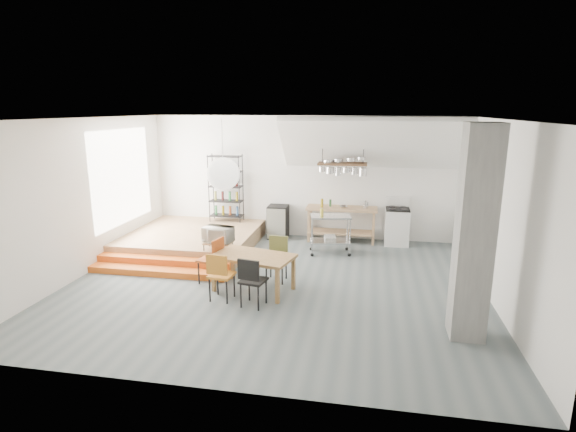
% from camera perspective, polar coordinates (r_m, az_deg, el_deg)
% --- Properties ---
extents(floor, '(8.00, 8.00, 0.00)m').
position_cam_1_polar(floor, '(8.99, -1.74, -8.57)').
color(floor, '#566264').
rests_on(floor, ground).
extents(wall_back, '(8.00, 0.04, 3.20)m').
position_cam_1_polar(wall_back, '(11.91, 1.73, 4.93)').
color(wall_back, silver).
rests_on(wall_back, ground).
extents(wall_left, '(0.04, 7.00, 3.20)m').
position_cam_1_polar(wall_left, '(10.13, -24.54, 2.17)').
color(wall_left, silver).
rests_on(wall_left, ground).
extents(wall_right, '(0.04, 7.00, 3.20)m').
position_cam_1_polar(wall_right, '(8.63, 25.13, 0.31)').
color(wall_right, silver).
rests_on(wall_right, ground).
extents(ceiling, '(8.00, 7.00, 0.02)m').
position_cam_1_polar(ceiling, '(8.33, -1.90, 12.27)').
color(ceiling, white).
rests_on(ceiling, wall_back).
extents(slope_ceiling, '(4.40, 1.44, 1.32)m').
position_cam_1_polar(slope_ceiling, '(11.07, 10.65, 9.00)').
color(slope_ceiling, white).
rests_on(slope_ceiling, wall_back).
extents(window_pane, '(0.02, 2.50, 2.20)m').
position_cam_1_polar(window_pane, '(11.33, -20.28, 4.67)').
color(window_pane, white).
rests_on(window_pane, wall_left).
extents(platform, '(3.00, 3.00, 0.40)m').
position_cam_1_polar(platform, '(11.45, -11.96, -2.90)').
color(platform, '#98754C').
rests_on(platform, ground).
extents(step_lower, '(3.00, 0.35, 0.13)m').
position_cam_1_polar(step_lower, '(9.81, -16.21, -6.78)').
color(step_lower, '#DB5F19').
rests_on(step_lower, ground).
extents(step_upper, '(3.00, 0.35, 0.27)m').
position_cam_1_polar(step_upper, '(10.09, -15.36, -5.77)').
color(step_upper, '#DB5F19').
rests_on(step_upper, ground).
extents(concrete_column, '(0.50, 0.50, 3.20)m').
position_cam_1_polar(concrete_column, '(7.05, 22.60, -2.20)').
color(concrete_column, slate).
rests_on(concrete_column, ground).
extents(kitchen_counter, '(1.80, 0.60, 0.91)m').
position_cam_1_polar(kitchen_counter, '(11.64, 6.80, -0.25)').
color(kitchen_counter, '#98754C').
rests_on(kitchen_counter, ground).
extents(stove, '(0.60, 0.60, 1.18)m').
position_cam_1_polar(stove, '(11.69, 13.64, -1.23)').
color(stove, white).
rests_on(stove, ground).
extents(pot_rack, '(1.20, 0.50, 1.43)m').
position_cam_1_polar(pot_rack, '(11.17, 7.06, 6.20)').
color(pot_rack, '#442B1B').
rests_on(pot_rack, ceiling).
extents(wire_shelving, '(0.88, 0.38, 1.80)m').
position_cam_1_polar(wire_shelving, '(12.13, -7.90, 3.65)').
color(wire_shelving, black).
rests_on(wire_shelving, platform).
extents(microwave_shelf, '(0.60, 0.40, 0.16)m').
position_cam_1_polar(microwave_shelf, '(9.86, -8.84, -3.36)').
color(microwave_shelf, '#98754C').
rests_on(microwave_shelf, platform).
extents(paper_lantern, '(0.60, 0.60, 0.60)m').
position_cam_1_polar(paper_lantern, '(8.42, -8.21, 5.31)').
color(paper_lantern, white).
rests_on(paper_lantern, ceiling).
extents(dining_table, '(1.64, 1.17, 0.70)m').
position_cam_1_polar(dining_table, '(8.49, -4.41, -5.45)').
color(dining_table, brown).
rests_on(dining_table, ground).
extents(chair_mustard, '(0.45, 0.45, 0.90)m').
position_cam_1_polar(chair_mustard, '(8.13, -8.66, -7.12)').
color(chair_mustard, '#C47721').
rests_on(chair_mustard, ground).
extents(chair_black, '(0.48, 0.48, 0.91)m').
position_cam_1_polar(chair_black, '(7.81, -4.66, -7.85)').
color(chair_black, black).
rests_on(chair_black, ground).
extents(chair_olive, '(0.43, 0.43, 0.89)m').
position_cam_1_polar(chair_olive, '(9.01, -1.38, -4.92)').
color(chair_olive, olive).
rests_on(chair_olive, ground).
extents(chair_red, '(0.50, 0.50, 0.92)m').
position_cam_1_polar(chair_red, '(8.96, -9.45, -5.08)').
color(chair_red, '#A74617').
rests_on(chair_red, ground).
extents(rolling_cart, '(1.02, 0.68, 0.93)m').
position_cam_1_polar(rolling_cart, '(10.65, 5.40, -1.66)').
color(rolling_cart, silver).
rests_on(rolling_cart, ground).
extents(mini_fridge, '(0.51, 0.51, 0.88)m').
position_cam_1_polar(mini_fridge, '(11.95, -1.26, -0.73)').
color(mini_fridge, black).
rests_on(mini_fridge, ground).
extents(microwave, '(0.67, 0.52, 0.34)m').
position_cam_1_polar(microwave, '(9.80, -8.88, -2.32)').
color(microwave, beige).
rests_on(microwave, microwave_shelf).
extents(bowl, '(0.25, 0.25, 0.05)m').
position_cam_1_polar(bowl, '(11.52, 7.07, 1.17)').
color(bowl, silver).
rests_on(bowl, kitchen_counter).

